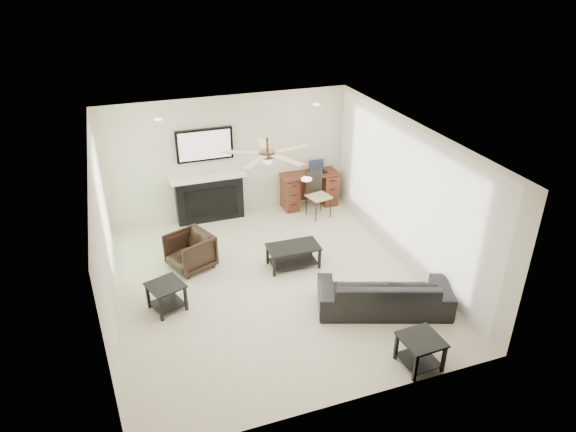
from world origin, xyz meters
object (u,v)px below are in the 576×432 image
sofa (384,293)px  fireplace_unit (208,177)px  desk (309,189)px  armchair (190,252)px  coffee_table (293,256)px

sofa → fireplace_unit: fireplace_unit is taller
sofa → desk: 3.79m
fireplace_unit → armchair: bearing=-112.7°
armchair → desk: 3.28m
sofa → coffee_table: size_ratio=2.24×
coffee_table → armchair: bearing=163.6°
coffee_table → desk: (1.15, 2.18, 0.18)m
desk → sofa: bearing=-93.7°
armchair → fireplace_unit: fireplace_unit is taller
coffee_table → sofa: bearing=-59.1°
armchair → coffee_table: 1.79m
coffee_table → desk: bearing=63.8°
armchair → coffee_table: size_ratio=0.78×
armchair → fireplace_unit: 1.92m
sofa → desk: (0.25, 3.78, 0.09)m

